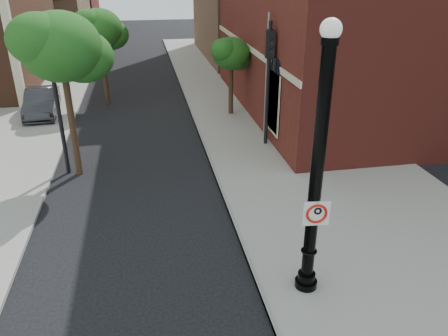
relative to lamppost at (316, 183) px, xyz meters
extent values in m
plane|color=black|center=(-3.16, 0.10, -2.95)|extent=(120.00, 120.00, 0.00)
cube|color=gray|center=(2.84, 10.10, -2.89)|extent=(8.00, 60.00, 0.12)
cube|color=gray|center=(-1.11, 10.10, -2.88)|extent=(0.10, 60.00, 0.14)
cube|color=black|center=(1.80, 9.10, -0.95)|extent=(0.08, 1.40, 2.40)
cube|color=beige|center=(1.81, 14.10, 0.55)|extent=(0.06, 16.00, 0.25)
cylinder|color=black|center=(0.00, 0.00, -2.80)|extent=(0.54, 0.54, 0.29)
cylinder|color=black|center=(0.00, 0.00, -2.56)|extent=(0.42, 0.42, 0.24)
cylinder|color=black|center=(0.00, 0.00, 0.14)|extent=(0.29, 0.29, 5.60)
torus|color=black|center=(0.00, 0.00, -1.79)|extent=(0.39, 0.39, 0.06)
cylinder|color=black|center=(0.00, 0.00, 3.01)|extent=(0.35, 0.35, 0.14)
sphere|color=silver|center=(0.00, 0.00, 3.22)|extent=(0.42, 0.42, 0.42)
cube|color=white|center=(0.02, -0.16, -0.68)|extent=(0.61, 0.08, 0.61)
cube|color=black|center=(0.02, -0.16, -0.40)|extent=(0.61, 0.07, 0.05)
cube|color=black|center=(0.02, -0.16, -0.96)|extent=(0.61, 0.07, 0.05)
cube|color=black|center=(-0.26, -0.14, -0.68)|extent=(0.05, 0.01, 0.61)
cube|color=black|center=(0.29, -0.19, -0.68)|extent=(0.05, 0.01, 0.61)
torus|color=red|center=(0.02, -0.16, -0.68)|extent=(0.49, 0.11, 0.49)
cube|color=red|center=(0.02, -0.16, -0.68)|extent=(0.34, 0.04, 0.34)
cube|color=black|center=(-0.04, -0.16, -0.68)|extent=(0.06, 0.01, 0.28)
torus|color=black|center=(0.04, -0.17, -0.61)|extent=(0.19, 0.08, 0.19)
cylinder|color=black|center=(0.02, -0.16, -0.41)|extent=(0.03, 0.02, 0.03)
imported|color=#28282C|center=(-8.88, 15.70, -2.24)|extent=(1.81, 4.40, 1.42)
cylinder|color=black|center=(-6.63, 8.05, -0.33)|extent=(0.15, 0.15, 5.24)
cube|color=black|center=(-6.63, 8.05, 1.42)|extent=(0.35, 0.33, 1.09)
sphere|color=#E50505|center=(-6.61, 7.87, 1.80)|extent=(0.20, 0.20, 0.20)
sphere|color=#FF8C00|center=(-6.61, 7.87, 1.47)|extent=(0.20, 0.20, 0.20)
sphere|color=#00E519|center=(-6.61, 7.87, 1.15)|extent=(0.20, 0.20, 0.20)
cylinder|color=black|center=(1.57, 9.35, -0.31)|extent=(0.15, 0.15, 5.28)
cube|color=black|center=(1.57, 9.35, 1.45)|extent=(0.37, 0.36, 1.10)
sphere|color=#E50505|center=(1.60, 9.17, 1.84)|extent=(0.20, 0.20, 0.20)
sphere|color=#FF8C00|center=(1.60, 9.17, 1.51)|extent=(0.20, 0.20, 0.20)
sphere|color=#00E519|center=(1.60, 9.17, 1.18)|extent=(0.20, 0.20, 0.20)
cylinder|color=#999999|center=(1.64, 9.80, -0.17)|extent=(0.11, 0.11, 5.57)
cylinder|color=black|center=(-6.20, 7.86, -0.73)|extent=(0.24, 0.24, 4.44)
ellipsoid|color=#1B4A13|center=(-6.20, 7.86, 1.81)|extent=(2.79, 2.79, 2.37)
ellipsoid|color=#1B4A13|center=(-5.56, 8.37, 1.37)|extent=(2.16, 2.16, 1.83)
ellipsoid|color=#1B4A13|center=(-6.77, 7.48, 2.13)|extent=(2.03, 2.03, 1.73)
cylinder|color=black|center=(-5.62, 17.14, -0.99)|extent=(0.24, 0.24, 3.91)
ellipsoid|color=#1B4A13|center=(-5.62, 17.14, 1.24)|extent=(2.46, 2.46, 2.09)
ellipsoid|color=#1B4A13|center=(-5.06, 17.59, 0.85)|extent=(1.90, 1.90, 1.61)
ellipsoid|color=#1B4A13|center=(-6.12, 16.81, 1.52)|extent=(1.79, 1.79, 1.52)
cylinder|color=black|center=(0.91, 13.86, -1.44)|extent=(0.24, 0.24, 3.03)
ellipsoid|color=#1B4A13|center=(0.91, 13.86, 0.29)|extent=(1.90, 1.90, 1.62)
ellipsoid|color=#1B4A13|center=(1.35, 14.21, -0.01)|extent=(1.47, 1.47, 1.25)
ellipsoid|color=#1B4A13|center=(0.53, 13.60, 0.51)|extent=(1.38, 1.38, 1.18)
camera|label=1|loc=(-3.52, -7.97, 4.31)|focal=35.00mm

